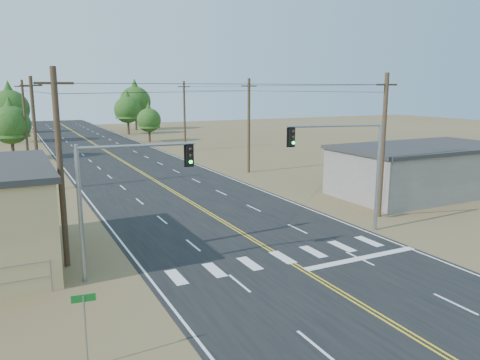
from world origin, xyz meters
TOP-DOWN VIEW (x-y plane):
  - ground at (0.00, 0.00)m, footprint 220.00×220.00m
  - road at (0.00, 30.00)m, footprint 15.00×200.00m
  - building_right at (19.00, 16.00)m, footprint 15.00×8.00m
  - utility_pole_left_near at (-10.50, 12.00)m, footprint 1.80×0.30m
  - utility_pole_left_mid at (-10.50, 32.00)m, footprint 1.80×0.30m
  - utility_pole_left_far at (-10.50, 52.00)m, footprint 1.80×0.30m
  - utility_pole_right_near at (10.50, 12.00)m, footprint 1.80×0.30m
  - utility_pole_right_mid at (10.50, 32.00)m, footprint 1.80×0.30m
  - utility_pole_right_far at (10.50, 52.00)m, footprint 1.80×0.30m
  - signal_mast_left at (-8.41, 9.38)m, footprint 5.56×0.88m
  - signal_mast_right at (6.27, 10.10)m, footprint 6.00×1.75m
  - street_sign at (-11.00, 2.26)m, footprint 0.75×0.13m
  - tree_left_near at (-12.16, 53.55)m, footprint 4.84×4.84m
  - tree_left_mid at (-11.86, 74.69)m, footprint 6.18×6.18m
  - tree_left_far at (-10.40, 93.59)m, footprint 4.73×4.73m
  - tree_right_near at (9.00, 65.49)m, footprint 4.02×4.02m
  - tree_right_mid at (9.06, 80.75)m, footprint 5.25×5.25m
  - tree_right_far at (12.86, 89.62)m, footprint 6.64×6.64m

SIDE VIEW (x-z plane):
  - ground at x=0.00m, z-range 0.00..0.00m
  - road at x=0.00m, z-range 0.00..0.02m
  - street_sign at x=-11.00m, z-range 0.43..2.97m
  - building_right at x=19.00m, z-range 0.00..4.00m
  - tree_right_near at x=9.00m, z-range 0.75..7.44m
  - signal_mast_left at x=-8.41m, z-range 1.16..7.66m
  - signal_mast_right at x=6.27m, z-range 1.25..8.18m
  - tree_left_far at x=-10.40m, z-range 0.88..8.76m
  - tree_left_near at x=-12.16m, z-range 0.90..8.97m
  - utility_pole_left_near at x=-10.50m, z-range 0.12..10.12m
  - utility_pole_left_mid at x=-10.50m, z-range 0.12..10.12m
  - utility_pole_left_far at x=-10.50m, z-range 0.12..10.12m
  - utility_pole_right_near at x=10.50m, z-range 0.12..10.12m
  - utility_pole_right_mid at x=10.50m, z-range 0.12..10.12m
  - utility_pole_right_far at x=10.50m, z-range 0.12..10.12m
  - tree_right_mid at x=9.06m, z-range 0.98..9.73m
  - tree_left_mid at x=-11.86m, z-range 1.15..11.46m
  - tree_right_far at x=12.86m, z-range 1.24..12.30m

